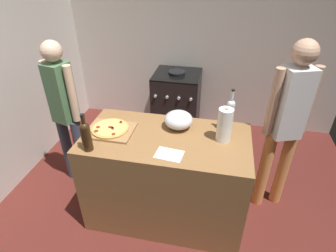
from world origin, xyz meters
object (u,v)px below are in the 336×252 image
object	(u,v)px
pizza	(110,128)
person_in_red	(287,121)
paper_towel_roll	(224,125)
wine_bottle_green	(230,114)
stove	(177,103)
person_in_stripes	(65,110)
wine_bottle_clear	(86,135)
mixing_bowl	(178,120)

from	to	relation	value
pizza	person_in_red	size ratio (longest dim) A/B	0.19
paper_towel_roll	wine_bottle_green	xyz separation A→B (m)	(0.04, 0.16, 0.02)
pizza	wine_bottle_green	distance (m)	1.03
person_in_red	pizza	bearing A→B (deg)	-166.26
paper_towel_roll	stove	xyz separation A→B (m)	(-0.64, 1.46, -0.61)
paper_towel_roll	stove	distance (m)	1.71
person_in_stripes	person_in_red	bearing A→B (deg)	2.06
paper_towel_roll	wine_bottle_clear	world-z (taller)	wine_bottle_clear
paper_towel_roll	person_in_stripes	bearing A→B (deg)	172.01
person_in_stripes	person_in_red	distance (m)	2.10
mixing_bowl	person_in_stripes	xyz separation A→B (m)	(-1.17, 0.11, -0.09)
pizza	paper_towel_roll	xyz separation A→B (m)	(0.96, 0.07, 0.11)
pizza	wine_bottle_clear	size ratio (longest dim) A/B	1.00
wine_bottle_green	stove	world-z (taller)	wine_bottle_green
pizza	person_in_stripes	world-z (taller)	person_in_stripes
mixing_bowl	person_in_red	distance (m)	0.95
paper_towel_roll	stove	world-z (taller)	paper_towel_roll
wine_bottle_clear	wine_bottle_green	bearing A→B (deg)	25.28
paper_towel_roll	person_in_red	bearing A→B (deg)	28.88
mixing_bowl	paper_towel_roll	world-z (taller)	paper_towel_roll
paper_towel_roll	wine_bottle_clear	bearing A→B (deg)	-161.31
person_in_red	mixing_bowl	bearing A→B (deg)	-168.94
pizza	mixing_bowl	xyz separation A→B (m)	(0.57, 0.18, 0.05)
pizza	paper_towel_roll	bearing A→B (deg)	4.22
wine_bottle_green	stove	size ratio (longest dim) A/B	0.42
wine_bottle_clear	person_in_red	xyz separation A→B (m)	(1.57, 0.64, -0.06)
wine_bottle_green	paper_towel_roll	bearing A→B (deg)	-103.79
pizza	person_in_stripes	xyz separation A→B (m)	(-0.60, 0.29, -0.04)
wine_bottle_clear	person_in_red	size ratio (longest dim) A/B	0.19
paper_towel_roll	wine_bottle_clear	size ratio (longest dim) A/B	0.91
paper_towel_roll	wine_bottle_green	bearing A→B (deg)	76.21
mixing_bowl	stove	world-z (taller)	mixing_bowl
person_in_red	wine_bottle_clear	bearing A→B (deg)	-157.65
pizza	person_in_stripes	size ratio (longest dim) A/B	0.20
stove	paper_towel_roll	bearing A→B (deg)	-66.34
person_in_stripes	person_in_red	world-z (taller)	person_in_red
paper_towel_roll	mixing_bowl	bearing A→B (deg)	163.94
paper_towel_roll	person_in_red	distance (m)	0.61
wine_bottle_clear	person_in_stripes	bearing A→B (deg)	132.92
wine_bottle_green	wine_bottle_clear	xyz separation A→B (m)	(-1.07, -0.51, -0.02)
stove	person_in_red	xyz separation A→B (m)	(1.18, -1.17, 0.55)
mixing_bowl	person_in_stripes	bearing A→B (deg)	174.82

